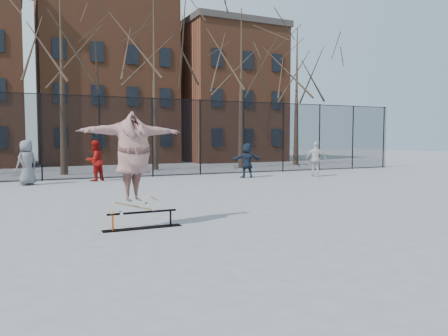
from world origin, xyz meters
name	(u,v)px	position (x,y,z in m)	size (l,w,h in m)	color
ground	(261,225)	(0.00, 0.00, 0.00)	(100.00, 100.00, 0.00)	slate
skate_rail	(142,222)	(-2.53, 0.80, 0.15)	(1.73, 0.27, 0.38)	black
skateboard	(134,209)	(-2.72, 0.80, 0.44)	(0.93, 0.22, 0.11)	olive
skater	(133,162)	(-2.72, 0.80, 1.46)	(2.37, 0.65, 1.93)	#503E9B
bystander_grey	(27,163)	(-4.65, 11.41, 0.95)	(0.93, 0.60, 1.89)	slate
bystander_red	(95,161)	(-1.81, 12.00, 0.93)	(0.91, 0.71, 1.87)	#9B100D
bystander_white	(316,159)	(8.74, 9.54, 0.88)	(1.04, 0.43, 1.77)	beige
bystander_navy	(247,160)	(5.29, 10.52, 0.86)	(1.60, 0.51, 1.73)	#1B2536
fence	(129,136)	(-0.01, 13.00, 2.05)	(34.03, 0.07, 4.00)	black
tree_row	(106,43)	(-0.25, 17.15, 7.36)	(33.66, 7.46, 10.67)	black
rowhouses	(98,84)	(0.72, 26.00, 6.06)	(29.00, 7.00, 13.00)	brown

